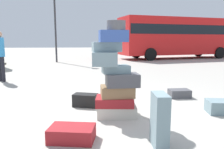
{
  "coord_description": "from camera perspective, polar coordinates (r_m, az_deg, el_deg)",
  "views": [
    {
      "loc": [
        -0.39,
        -4.36,
        1.46
      ],
      "look_at": [
        0.14,
        0.53,
        0.69
      ],
      "focal_mm": 35.51,
      "sensor_mm": 36.0,
      "label": 1
    }
  ],
  "objects": [
    {
      "name": "suitcase_black_foreground_far",
      "position": [
        4.98,
        -6.87,
        -6.57
      ],
      "size": [
        0.59,
        0.43,
        0.28
      ],
      "primitive_type": "cube",
      "rotation": [
        0.0,
        0.0,
        -0.31
      ],
      "color": "black",
      "rests_on": "ground"
    },
    {
      "name": "lamp_post",
      "position": [
        15.36,
        -14.58,
        17.06
      ],
      "size": [
        0.36,
        0.36,
        5.64
      ],
      "color": "#333338",
      "rests_on": "ground"
    },
    {
      "name": "suitcase_maroon_white_trunk",
      "position": [
        3.4,
        -10.28,
        -14.74
      ],
      "size": [
        0.72,
        0.52,
        0.21
      ],
      "primitive_type": "cube",
      "rotation": [
        0.0,
        0.0,
        -0.2
      ],
      "color": "maroon",
      "rests_on": "ground"
    },
    {
      "name": "person_bearded_onlooker",
      "position": [
        8.73,
        -26.86,
        5.28
      ],
      "size": [
        0.3,
        0.3,
        1.77
      ],
      "rotation": [
        0.0,
        0.0,
        -0.71
      ],
      "color": "black",
      "rests_on": "ground"
    },
    {
      "name": "ground_plane",
      "position": [
        4.61,
        -1.05,
        -9.58
      ],
      "size": [
        80.0,
        80.0,
        0.0
      ],
      "primitive_type": "plane",
      "color": "#ADA89E"
    },
    {
      "name": "suitcase_tower",
      "position": [
        4.19,
        0.78,
        -1.17
      ],
      "size": [
        0.88,
        0.62,
        1.81
      ],
      "color": "beige",
      "rests_on": "ground"
    },
    {
      "name": "parked_bus",
      "position": [
        18.72,
        16.65,
        9.64
      ],
      "size": [
        9.77,
        4.36,
        3.15
      ],
      "rotation": [
        0.0,
        0.0,
        0.2
      ],
      "color": "red",
      "rests_on": "ground"
    },
    {
      "name": "suitcase_slate_foreground_near",
      "position": [
        3.15,
        12.17,
        -11.51
      ],
      "size": [
        0.21,
        0.41,
        0.75
      ],
      "primitive_type": "cube",
      "rotation": [
        0.0,
        0.0,
        -0.07
      ],
      "color": "gray",
      "rests_on": "ground"
    },
    {
      "name": "suitcase_charcoal_behind_tower",
      "position": [
        5.96,
        16.95,
        -4.69
      ],
      "size": [
        0.52,
        0.34,
        0.21
      ],
      "primitive_type": "cube",
      "rotation": [
        0.0,
        0.0,
        0.0
      ],
      "color": "#4C4C51",
      "rests_on": "ground"
    },
    {
      "name": "suitcase_slate_left_side",
      "position": [
        5.02,
        26.61,
        -7.45
      ],
      "size": [
        0.66,
        0.49,
        0.26
      ],
      "primitive_type": "cube",
      "rotation": [
        0.0,
        0.0,
        -0.17
      ],
      "color": "gray",
      "rests_on": "ground"
    }
  ]
}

